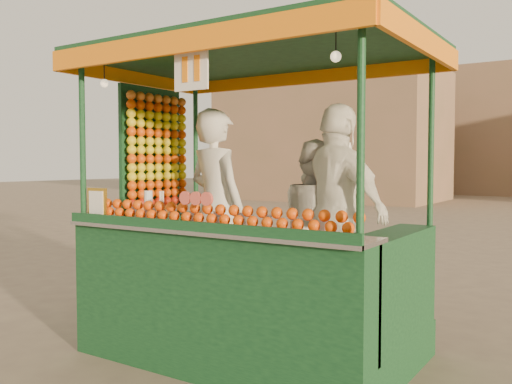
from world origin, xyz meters
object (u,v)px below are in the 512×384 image
Objects in this scene: vendor_middle at (318,227)px; juice_cart at (239,257)px; vendor_right at (338,213)px; vendor_left at (216,207)px.

juice_cart is at bearing 93.07° from vendor_middle.
vendor_right reaches higher than vendor_middle.
juice_cart reaches higher than vendor_right.
vendor_right is (0.74, 0.47, 0.39)m from juice_cart.
vendor_middle is at bearing -1.83° from vendor_right.
juice_cart is 1.56× the size of vendor_left.
juice_cart is at bearing 158.50° from vendor_left.
vendor_left is at bearing 145.47° from juice_cart.
vendor_left is 1.05m from vendor_middle.
vendor_left is 1.19× the size of vendor_middle.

